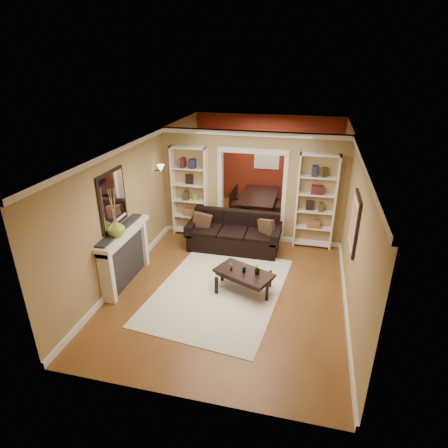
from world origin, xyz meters
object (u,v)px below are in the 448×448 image
(sofa, at_px, (234,232))
(coffee_table, at_px, (244,281))
(bookshelf_right, at_px, (316,202))
(bookshelf_left, at_px, (190,192))
(dining_table, at_px, (260,205))
(fireplace, at_px, (126,257))

(sofa, bearing_deg, coffee_table, -71.48)
(bookshelf_right, bearing_deg, coffee_table, -118.91)
(bookshelf_left, relative_size, dining_table, 1.26)
(bookshelf_left, relative_size, bookshelf_right, 1.00)
(bookshelf_right, distance_m, fireplace, 4.47)
(fireplace, bearing_deg, bookshelf_left, 77.95)
(coffee_table, relative_size, dining_table, 0.61)
(bookshelf_right, bearing_deg, bookshelf_left, 180.00)
(fireplace, bearing_deg, bookshelf_right, 34.80)
(sofa, height_order, fireplace, fireplace)
(sofa, relative_size, coffee_table, 1.99)
(coffee_table, distance_m, dining_table, 3.90)
(bookshelf_left, distance_m, fireplace, 2.65)
(fireplace, bearing_deg, dining_table, 62.97)
(sofa, distance_m, bookshelf_left, 1.56)
(bookshelf_right, bearing_deg, dining_table, 133.90)
(coffee_table, bearing_deg, bookshelf_right, 84.76)
(fireplace, xyz_separation_m, dining_table, (2.10, 4.13, -0.26))
(bookshelf_left, height_order, dining_table, bookshelf_left)
(bookshelf_left, bearing_deg, dining_table, 45.55)
(bookshelf_right, relative_size, dining_table, 1.26)
(coffee_table, distance_m, fireplace, 2.42)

